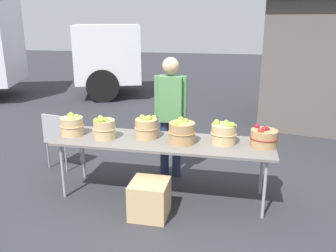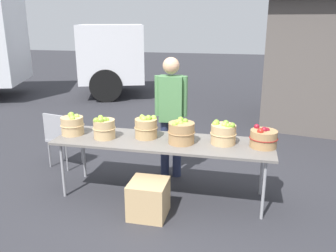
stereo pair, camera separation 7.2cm
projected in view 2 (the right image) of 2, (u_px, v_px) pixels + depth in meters
The scene contains 11 objects.
ground_plane at pixel (163, 195), 4.55m from camera, with size 40.00×40.00×0.00m, color #2D2D33.
market_table at pixel (163, 143), 4.34m from camera, with size 2.70×0.76×0.75m.
apple_basket_green_0 at pixel (72, 125), 4.54m from camera, with size 0.31×0.31×0.29m.
apple_basket_green_1 at pixel (104, 128), 4.38m from camera, with size 0.29×0.29×0.30m.
apple_basket_green_2 at pixel (146, 127), 4.40m from camera, with size 0.30×0.30×0.30m.
apple_basket_green_3 at pixel (181, 132), 4.21m from camera, with size 0.33×0.33×0.30m.
apple_basket_green_4 at pixel (223, 133), 4.19m from camera, with size 0.32×0.32×0.29m.
apple_basket_red_0 at pixel (263, 138), 4.08m from camera, with size 0.33×0.33×0.25m.
vendor_adult at pixel (171, 109), 4.83m from camera, with size 0.45×0.26×1.71m.
folding_chair at pixel (61, 135), 5.28m from camera, with size 0.48×0.48×0.86m.
produce_crate at pixel (149, 199), 4.02m from camera, with size 0.42×0.42×0.42m, color tan.
Camera 2 is at (0.96, -3.97, 2.18)m, focal length 37.40 mm.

